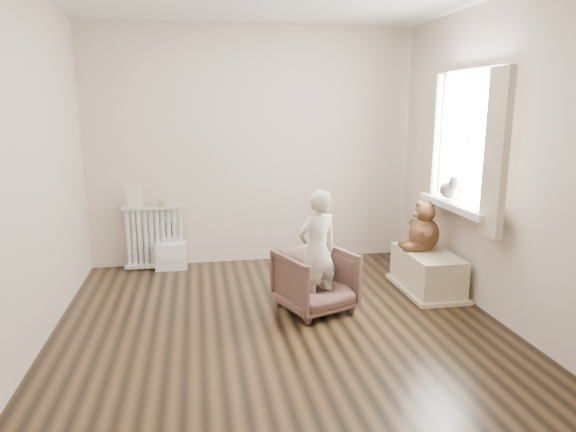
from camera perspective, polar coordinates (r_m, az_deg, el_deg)
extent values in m
cube|color=black|center=(4.31, -0.93, -11.82)|extent=(3.60, 3.60, 0.01)
cube|color=beige|center=(5.73, -3.89, 7.68)|extent=(3.60, 0.02, 2.60)
cube|color=beige|center=(2.22, 6.42, 0.29)|extent=(3.60, 0.02, 2.60)
cube|color=beige|center=(4.08, -26.90, 4.51)|extent=(0.02, 3.60, 2.60)
cube|color=beige|center=(4.60, 21.86, 5.69)|extent=(0.02, 3.60, 2.60)
cube|color=white|center=(4.82, 19.72, 7.91)|extent=(0.03, 0.90, 1.10)
cube|color=silver|center=(4.85, 18.30, 1.11)|extent=(0.22, 1.10, 0.06)
cube|color=beige|center=(4.28, 22.13, 6.46)|extent=(0.06, 0.26, 1.30)
cube|color=beige|center=(5.28, 15.56, 7.85)|extent=(0.06, 0.26, 1.30)
cube|color=silver|center=(5.75, -14.63, -1.89)|extent=(0.65, 0.12, 0.69)
cube|color=beige|center=(5.68, -16.70, 2.26)|extent=(0.16, 0.01, 0.26)
cylinder|color=#A59E8C|center=(5.67, -13.73, 1.37)|extent=(0.10, 0.10, 0.06)
cube|color=silver|center=(5.73, -12.90, -3.02)|extent=(0.33, 0.24, 0.53)
imported|color=brown|center=(4.47, 3.08, -7.20)|extent=(0.75, 0.76, 0.54)
imported|color=silver|center=(4.34, 3.27, -3.95)|extent=(0.45, 0.37, 1.05)
cube|color=beige|center=(5.13, 15.21, -5.85)|extent=(0.43, 0.81, 0.38)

